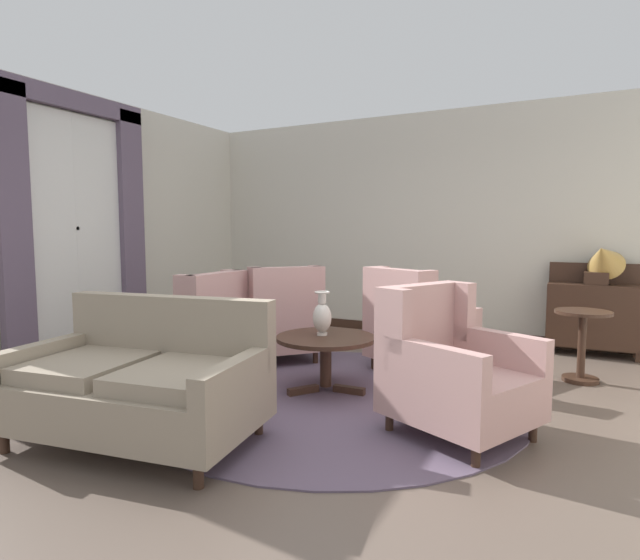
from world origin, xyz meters
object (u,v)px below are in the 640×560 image
Objects in this scene: armchair_foreground_right at (451,372)px; armchair_near_sideboard at (194,330)px; sideboard at (594,314)px; porcelain_vase at (322,316)px; armchair_beside_settee at (280,321)px; armchair_near_window at (415,329)px; settee at (140,383)px; coffee_table at (326,346)px; gramophone at (603,260)px; side_table at (582,339)px.

armchair_near_sideboard is at bearing 107.11° from armchair_foreground_right.
sideboard is at bearing 125.29° from armchair_near_sideboard.
porcelain_vase is 1.14m from armchair_beside_settee.
armchair_near_window is 2.16m from armchair_near_sideboard.
coffee_table is at bearing 59.21° from settee.
coffee_table is 1.62m from settee.
sideboard is at bearing -107.78° from armchair_near_window.
sideboard reaches higher than armchair_near_sideboard.
sideboard is (2.13, 2.51, -0.19)m from porcelain_vase.
armchair_foreground_right is at bearing -108.34° from gramophone.
armchair_beside_settee is at bearing -149.00° from sideboard.
coffee_table is 0.50× the size of settee.
coffee_table is 3.28m from sideboard.
armchair_near_window is (0.51, 0.96, 0.04)m from coffee_table.
armchair_near_window is 1.12× the size of sideboard.
side_table reaches higher than coffee_table.
coffee_table is 1.39m from armchair_near_sideboard.
armchair_beside_settee is 3.49m from sideboard.
side_table is at bearing -138.27° from armchair_near_window.
armchair_beside_settee is at bearing 141.27° from coffee_table.
gramophone is (2.13, 2.44, 0.68)m from coffee_table.
coffee_table is at bearing 94.45° from armchair_foreground_right.
side_table is at bearing 111.21° from armchair_near_sideboard.
armchair_near_window is 1.55m from armchair_foreground_right.
armchair_beside_settee is 2.94m from side_table.
armchair_near_window is 1.15× the size of armchair_near_sideboard.
armchair_foreground_right reaches higher than coffee_table.
armchair_near_window is at bearing 140.67° from armchair_beside_settee.
settee is 2.08m from armchair_foreground_right.
armchair_foreground_right is 0.94× the size of armchair_beside_settee.
sideboard reaches higher than armchair_foreground_right.
settee is 1.61m from armchair_near_sideboard.
side_table is (2.58, 2.84, 0.01)m from settee.
armchair_foreground_right is 1.11× the size of armchair_near_sideboard.
armchair_beside_settee is at bearing -168.18° from side_table.
sideboard reaches higher than coffee_table.
armchair_foreground_right is 1.94× the size of gramophone.
armchair_near_sideboard is (-1.89, -1.05, -0.00)m from armchair_near_window.
armchair_near_sideboard reaches higher than side_table.
armchair_beside_settee reaches higher than armchair_foreground_right.
gramophone is at bearing -110.47° from armchair_near_window.
sideboard is (2.69, 4.04, 0.07)m from settee.
gramophone is at bearing 48.82° from coffee_table.
armchair_foreground_right reaches higher than settee.
coffee_table is at bearing -26.90° from porcelain_vase.
armchair_near_sideboard is (-2.57, 0.35, -0.01)m from armchair_foreground_right.
side_table is at bearing -98.49° from gramophone.
armchair_near_sideboard reaches higher than coffee_table.
sideboard is at bearing 47.61° from settee.
porcelain_vase is 0.33× the size of armchair_beside_settee.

